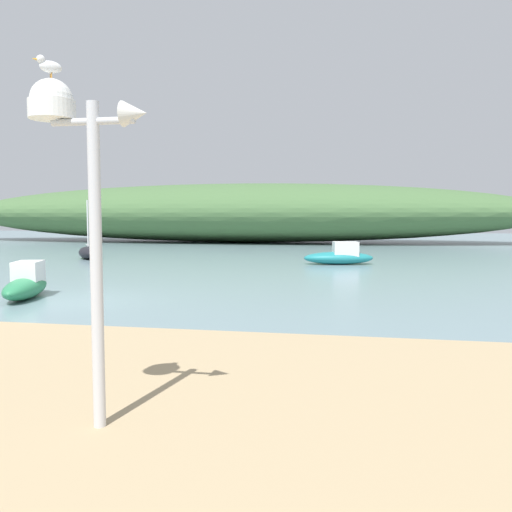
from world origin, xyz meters
name	(u,v)px	position (x,y,z in m)	size (l,w,h in m)	color
ground_plane	(61,302)	(0.00, 0.00, 0.00)	(120.00, 120.00, 0.00)	gray
distant_hill	(236,213)	(-2.55, 32.39, 2.52)	(51.71, 11.66, 5.04)	#476B3D
mast_structure	(72,150)	(4.95, -7.97, 2.92)	(1.19, 0.44, 3.40)	silver
seagull_on_radar	(49,65)	(4.74, -7.98, 3.73)	(0.23, 0.24, 0.21)	orange
motorboat_far_left	(26,284)	(-1.35, 0.49, 0.38)	(1.63, 2.95, 1.01)	#287A4C
sailboat_west_reach	(88,252)	(-6.24, 13.14, 0.34)	(2.24, 2.66, 3.10)	black
motorboat_far_right	(340,256)	(6.97, 12.40, 0.40)	(3.40, 1.68, 1.07)	teal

